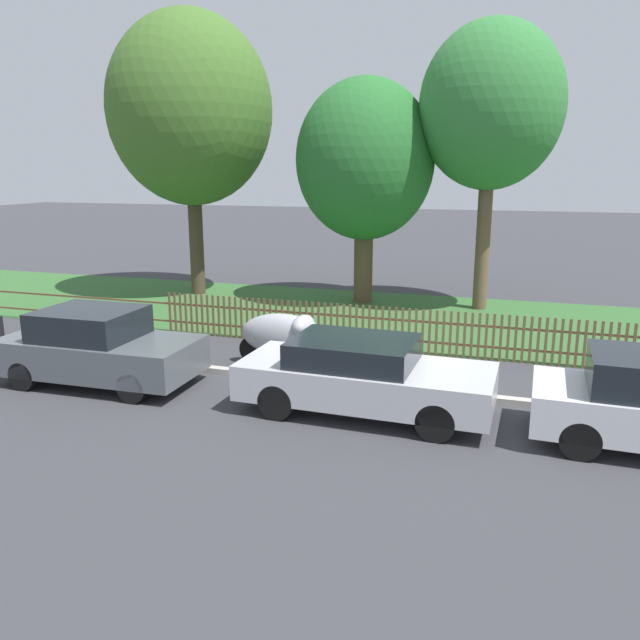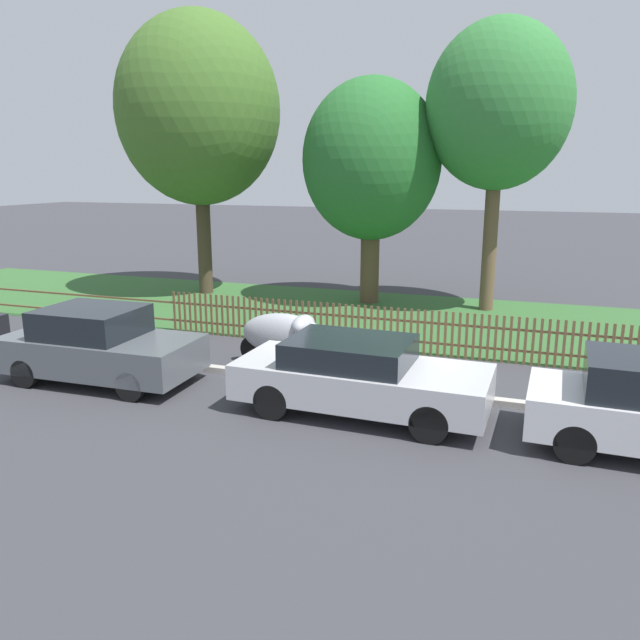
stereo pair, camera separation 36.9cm
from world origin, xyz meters
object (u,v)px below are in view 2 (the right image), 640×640
Objects in this scene: tree_nearest_kerb at (199,111)px; tree_mid_park at (498,107)px; tree_behind_motorcycle at (372,161)px; covered_motorcycle at (286,335)px; parked_car_black_saloon at (99,345)px; parked_car_navy_estate at (359,375)px.

tree_mid_park is at bearing 2.70° from tree_nearest_kerb.
covered_motorcycle is at bearing -89.38° from tree_behind_motorcycle.
tree_behind_motorcycle reaches higher than parked_car_black_saloon.
covered_motorcycle is at bearing -116.30° from tree_mid_park.
parked_car_navy_estate is at bearing -47.78° from tree_nearest_kerb.
tree_mid_park is (6.80, 9.49, 5.22)m from parked_car_black_saloon.
parked_car_black_saloon is at bearing -108.24° from tree_behind_motorcycle.
tree_mid_park reaches higher than parked_car_black_saloon.
parked_car_black_saloon is 12.79m from tree_mid_park.
tree_nearest_kerb is at bearing -177.30° from tree_mid_park.
parked_car_black_saloon is 5.43m from parked_car_navy_estate.
tree_behind_motorcycle is (5.81, 0.37, -1.63)m from tree_nearest_kerb.
tree_mid_park is (1.37, 9.42, 5.27)m from parked_car_navy_estate.
covered_motorcycle is at bearing -49.42° from tree_nearest_kerb.
parked_car_black_saloon reaches higher than covered_motorcycle.
tree_mid_park reaches higher than parked_car_navy_estate.
parked_car_black_saloon is 0.57× the size of tree_behind_motorcycle.
tree_nearest_kerb is at bearing 133.53° from parked_car_navy_estate.
tree_behind_motorcycle is (3.10, 9.41, 3.73)m from parked_car_black_saloon.
tree_mid_park is at bearing 1.29° from tree_behind_motorcycle.
parked_car_black_saloon is at bearing -125.62° from tree_mid_park.
covered_motorcycle is at bearing 138.39° from parked_car_navy_estate.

